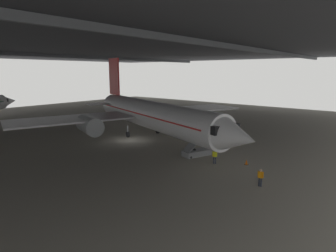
{
  "coord_description": "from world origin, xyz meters",
  "views": [
    {
      "loc": [
        -28.08,
        -30.58,
        9.95
      ],
      "look_at": [
        1.55,
        -6.15,
        2.7
      ],
      "focal_mm": 30.79,
      "sensor_mm": 36.0,
      "label": 1
    }
  ],
  "objects_px": {
    "boarding_stairs": "(199,149)",
    "crew_worker_near_nose": "(260,177)",
    "traffic_cone_orange": "(246,162)",
    "airplane_main": "(150,115)",
    "crew_worker_by_stairs": "(215,156)"
  },
  "relations": [
    {
      "from": "crew_worker_by_stairs",
      "to": "boarding_stairs",
      "type": "bearing_deg",
      "value": 62.12
    },
    {
      "from": "boarding_stairs",
      "to": "airplane_main",
      "type": "bearing_deg",
      "value": 75.0
    },
    {
      "from": "boarding_stairs",
      "to": "crew_worker_near_nose",
      "type": "xyz_separation_m",
      "value": [
        -4.75,
        -9.57,
        0.16
      ]
    },
    {
      "from": "crew_worker_near_nose",
      "to": "boarding_stairs",
      "type": "bearing_deg",
      "value": 63.59
    },
    {
      "from": "airplane_main",
      "to": "traffic_cone_orange",
      "type": "relative_size",
      "value": 65.35
    },
    {
      "from": "airplane_main",
      "to": "crew_worker_by_stairs",
      "type": "distance_m",
      "value": 14.89
    },
    {
      "from": "airplane_main",
      "to": "boarding_stairs",
      "type": "distance_m",
      "value": 11.49
    },
    {
      "from": "airplane_main",
      "to": "traffic_cone_orange",
      "type": "bearing_deg",
      "value": -99.17
    },
    {
      "from": "airplane_main",
      "to": "crew_worker_by_stairs",
      "type": "relative_size",
      "value": 25.03
    },
    {
      "from": "crew_worker_by_stairs",
      "to": "crew_worker_near_nose",
      "type": "bearing_deg",
      "value": -115.67
    },
    {
      "from": "airplane_main",
      "to": "crew_worker_near_nose",
      "type": "xyz_separation_m",
      "value": [
        -7.63,
        -20.32,
        -2.72
      ]
    },
    {
      "from": "boarding_stairs",
      "to": "crew_worker_near_nose",
      "type": "distance_m",
      "value": 10.69
    },
    {
      "from": "crew_worker_near_nose",
      "to": "traffic_cone_orange",
      "type": "relative_size",
      "value": 2.68
    },
    {
      "from": "boarding_stairs",
      "to": "traffic_cone_orange",
      "type": "xyz_separation_m",
      "value": [
        0.17,
        -6.06,
        -0.46
      ]
    },
    {
      "from": "traffic_cone_orange",
      "to": "boarding_stairs",
      "type": "bearing_deg",
      "value": 91.56
    }
  ]
}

